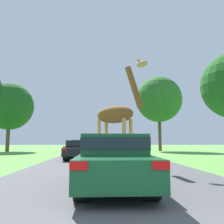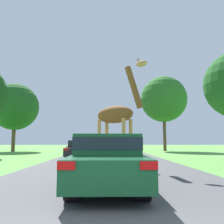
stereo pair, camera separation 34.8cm
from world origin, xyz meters
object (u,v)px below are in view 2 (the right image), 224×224
Objects in this scene: giraffe_near_road at (117,116)px; car_verge_right at (129,146)px; car_far_ahead at (84,145)px; car_queue_right at (82,149)px; tree_left_edge at (164,99)px; tree_far_right at (15,107)px; car_queue_left at (81,147)px; car_lead_maroon at (108,159)px.

car_verge_right is at bearing -150.53° from giraffe_near_road.
giraffe_near_road is 17.94m from car_far_ahead.
car_queue_right is (-2.26, 5.34, -1.75)m from giraffe_near_road.
tree_left_edge is 19.03m from tree_far_right.
tree_left_edge reaches higher than car_queue_left.
car_queue_left is 7.29m from car_far_ahead.
tree_far_right is (-14.11, 2.25, 4.84)m from car_verge_right.
car_far_ahead is 0.88× the size of car_verge_right.
car_queue_right is (-1.81, 10.35, -0.04)m from car_lead_maroon.
tree_left_edge is (6.89, 18.95, 4.23)m from giraffe_near_road.
giraffe_near_road reaches higher than car_queue_right.
car_lead_maroon is 1.00× the size of car_queue_right.
tree_far_right is at bearing 127.32° from car_queue_right.
car_queue_right is 4.97m from car_queue_left.
tree_left_edge is 1.15× the size of tree_far_right.
car_lead_maroon is at bearing -96.74° from car_verge_right.
car_verge_right is at bearing 68.06° from car_queue_right.
car_verge_right is at bearing -16.60° from car_far_ahead.
giraffe_near_road is 20.61m from tree_left_edge.
car_queue_left is (-2.42, 15.28, -0.08)m from car_lead_maroon.
car_lead_maroon reaches higher than car_verge_right.
car_queue_right is at bearing -111.94° from car_verge_right.
giraffe_near_road is 1.09× the size of car_verge_right.
car_verge_right reaches higher than car_queue_left.
tree_far_right is (-9.83, 12.89, 4.82)m from car_queue_right.
tree_left_edge is at bearing 2.19° from tree_far_right.
car_queue_right is 17.46m from tree_left_edge.
car_lead_maroon is 1.04× the size of car_queue_left.
car_far_ahead is 5.51m from car_verge_right.
tree_far_right is at bearing -177.81° from tree_left_edge.
giraffe_near_road is 0.61× the size of tree_far_right.
car_queue_left is at bearing -86.95° from car_far_ahead.
car_lead_maroon is at bearing -82.92° from car_far_ahead.
car_queue_right is at bearing -85.33° from car_far_ahead.
car_far_ahead is 11.86m from tree_left_edge.
tree_left_edge reaches higher than giraffe_near_road.
tree_left_edge reaches higher than tree_far_right.
car_queue_right is at bearing -123.92° from tree_left_edge.
car_verge_right is (4.90, 5.71, 0.01)m from car_queue_left.
tree_left_edge is (7.35, 23.96, 5.94)m from car_lead_maroon.
tree_left_edge is at bearing 56.08° from car_queue_right.
car_queue_left is 13.10m from tree_far_right.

